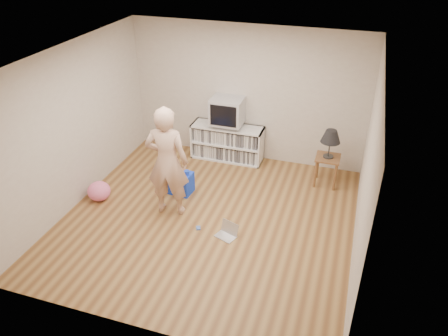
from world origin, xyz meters
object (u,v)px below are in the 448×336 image
dvd_deck (227,125)px  crt_tv (227,111)px  table_lamp (331,137)px  laptop (228,232)px  plush_pink (99,191)px  plush_blue (180,182)px  person (167,162)px  side_table (327,164)px  media_unit (228,142)px

dvd_deck → crt_tv: crt_tv is taller
crt_tv → dvd_deck: bearing=90.0°
table_lamp → laptop: (-1.23, -1.94, -0.88)m
laptop → plush_pink: (-2.37, 0.26, 0.11)m
dvd_deck → table_lamp: size_ratio=0.87×
crt_tv → table_lamp: 2.00m
plush_pink → laptop: bearing=-6.2°
dvd_deck → table_lamp: (1.97, -0.37, 0.21)m
plush_blue → person: bearing=-78.7°
dvd_deck → person: size_ratio=0.25×
table_lamp → crt_tv: bearing=169.4°
dvd_deck → crt_tv: bearing=-90.0°
side_table → laptop: (-1.23, -1.94, -0.36)m
plush_blue → crt_tv: bearing=79.6°
dvd_deck → laptop: bearing=-72.3°
table_lamp → media_unit: bearing=168.9°
laptop → plush_blue: bearing=162.4°
person → plush_blue: person is taller
person → plush_blue: 0.92m
side_table → dvd_deck: bearing=169.4°
media_unit → plush_blue: size_ratio=3.04×
person → laptop: size_ratio=5.03×
side_table → media_unit: bearing=168.9°
plush_blue → table_lamp: bearing=29.5°
person → media_unit: bearing=-108.1°
laptop → table_lamp: bearing=77.9°
crt_tv → laptop: 2.61m
media_unit → person: bearing=-99.8°
laptop → plush_blue: plush_blue is taller
laptop → media_unit: bearing=127.8°
media_unit → plush_blue: (-0.40, -1.44, -0.15)m
plush_blue → plush_pink: bearing=-147.4°
laptop → plush_pink: size_ratio=0.95×
plush_blue → plush_pink: (-1.23, -0.63, -0.03)m
media_unit → dvd_deck: 0.39m
laptop → plush_pink: bearing=-165.9°
table_lamp → dvd_deck: bearing=169.4°
crt_tv → side_table: (1.97, -0.37, -0.60)m
crt_tv → plush_pink: bearing=-128.5°
side_table → plush_pink: side_table is taller
side_table → plush_blue: size_ratio=1.19×
media_unit → crt_tv: crt_tv is taller
dvd_deck → table_lamp: bearing=-10.6°
dvd_deck → plush_blue: dvd_deck is taller
media_unit → dvd_deck: size_ratio=3.11×
media_unit → plush_pink: media_unit is taller
crt_tv → table_lamp: crt_tv is taller
media_unit → person: person is taller
side_table → plush_pink: (-3.60, -1.69, -0.25)m
dvd_deck → person: 2.03m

